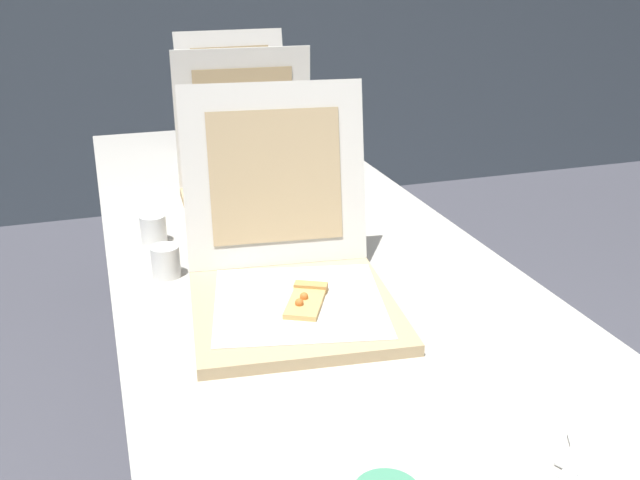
{
  "coord_description": "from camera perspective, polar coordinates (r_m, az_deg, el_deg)",
  "views": [
    {
      "loc": [
        -0.41,
        -0.85,
        1.35
      ],
      "look_at": [
        0.02,
        0.48,
        0.79
      ],
      "focal_mm": 39.57,
      "sensor_mm": 36.0,
      "label": 1
    }
  ],
  "objects": [
    {
      "name": "pizza_box_back",
      "position": [
        2.36,
        -5.87,
        7.98
      ],
      "size": [
        0.4,
        0.47,
        0.39
      ],
      "rotation": [
        0.0,
        0.0,
        0.05
      ],
      "color": "tan",
      "rests_on": "table"
    },
    {
      "name": "cup_white_mid",
      "position": [
        1.69,
        -13.32,
        0.85
      ],
      "size": [
        0.06,
        0.06,
        0.07
      ],
      "primitive_type": "cylinder",
      "color": "white",
      "rests_on": "table"
    },
    {
      "name": "pizza_box_middle",
      "position": [
        1.89,
        -5.21,
        4.37
      ],
      "size": [
        0.39,
        0.4,
        0.4
      ],
      "rotation": [
        0.0,
        0.0,
        -0.04
      ],
      "color": "tan",
      "rests_on": "table"
    },
    {
      "name": "table",
      "position": [
        1.7,
        -2.53,
        -1.16
      ],
      "size": [
        0.84,
        2.42,
        0.73
      ],
      "color": "beige",
      "rests_on": "ground"
    },
    {
      "name": "cup_white_near_center",
      "position": [
        1.5,
        -12.38,
        -1.71
      ],
      "size": [
        0.06,
        0.06,
        0.07
      ],
      "primitive_type": "cylinder",
      "color": "white",
      "rests_on": "table"
    },
    {
      "name": "napkin_pile",
      "position": [
        1.04,
        23.39,
        -16.66
      ],
      "size": [
        0.19,
        0.19,
        0.01
      ],
      "color": "white",
      "rests_on": "table"
    },
    {
      "name": "pizza_box_front",
      "position": [
        1.35,
        -2.4,
        -2.99
      ],
      "size": [
        0.43,
        0.5,
        0.39
      ],
      "rotation": [
        0.0,
        0.0,
        -0.11
      ],
      "color": "tan",
      "rests_on": "table"
    }
  ]
}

